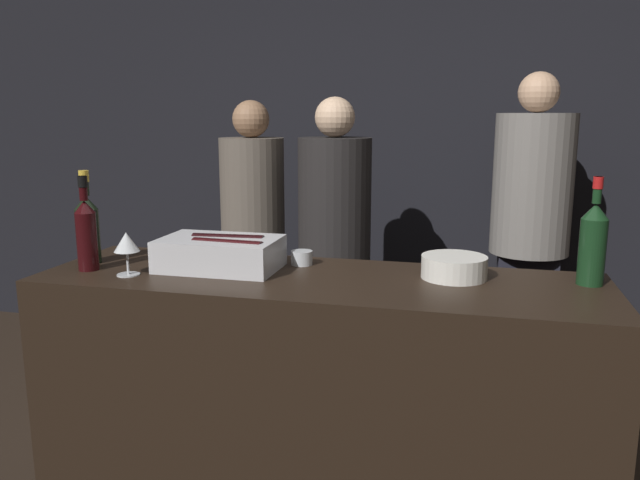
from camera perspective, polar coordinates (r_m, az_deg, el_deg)
The scene contains 12 objects.
wall_back_chalkboard at distance 4.09m, azimuth 7.21°, elevation 9.19°, with size 6.40×0.06×2.80m.
bar_counter at distance 2.25m, azimuth -0.18°, elevation -16.11°, with size 1.88×0.57×1.02m.
ice_bin_with_bottles at distance 2.19m, azimuth -9.01°, elevation -1.12°, with size 0.41×0.26×0.12m.
bowl_white at distance 2.09m, azimuth 12.16°, elevation -2.36°, with size 0.21×0.21×0.07m.
wine_glass at distance 2.16m, azimuth -17.27°, elevation -0.32°, with size 0.08×0.08×0.15m.
candle_votive at distance 2.23m, azimuth -1.68°, elevation -1.63°, with size 0.08×0.08×0.05m.
red_wine_bottle_burgundy at distance 2.13m, azimuth 23.69°, elevation -0.13°, with size 0.08×0.08×0.34m.
red_wine_bottle_black_foil at distance 2.28m, azimuth -20.59°, elevation 0.72°, with size 0.07×0.07×0.33m.
champagne_bottle at distance 2.39m, azimuth -20.49°, elevation 1.22°, with size 0.08×0.08×0.33m.
person_in_hoodie at distance 3.66m, azimuth -6.13°, elevation 1.13°, with size 0.37×0.37×1.63m.
person_blond_tee at distance 3.37m, azimuth 1.33°, elevation 0.35°, with size 0.39×0.39×1.64m.
person_grey_polo at distance 3.54m, azimuth 18.65°, elevation 1.48°, with size 0.41×0.41×1.77m.
Camera 1 is at (0.49, -1.65, 1.55)m, focal length 35.00 mm.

